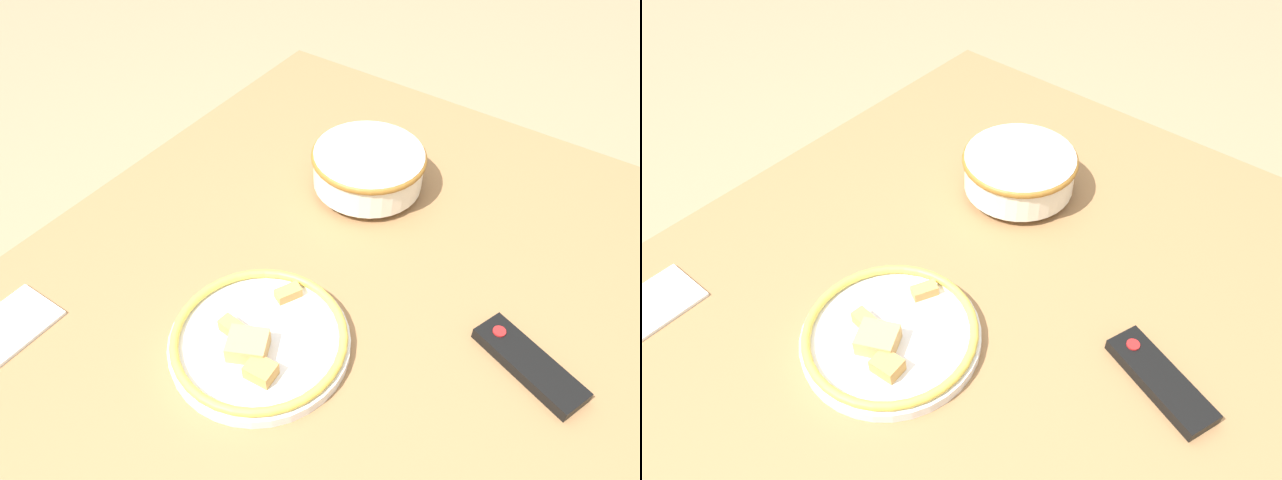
% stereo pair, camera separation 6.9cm
% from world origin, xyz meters
% --- Properties ---
extents(dining_table, '(1.35, 1.06, 0.72)m').
position_xyz_m(dining_table, '(0.00, 0.00, 0.65)').
color(dining_table, olive).
rests_on(dining_table, ground_plane).
extents(noodle_bowl, '(0.22, 0.22, 0.09)m').
position_xyz_m(noodle_bowl, '(-0.30, -0.10, 0.77)').
color(noodle_bowl, silver).
rests_on(noodle_bowl, dining_table).
extents(food_plate, '(0.28, 0.28, 0.05)m').
position_xyz_m(food_plate, '(0.11, -0.04, 0.74)').
color(food_plate, white).
rests_on(food_plate, dining_table).
extents(tv_remote, '(0.12, 0.19, 0.02)m').
position_xyz_m(tv_remote, '(-0.08, 0.32, 0.73)').
color(tv_remote, black).
rests_on(tv_remote, dining_table).
extents(folded_napkin, '(0.15, 0.10, 0.01)m').
position_xyz_m(folded_napkin, '(0.31, -0.38, 0.72)').
color(folded_napkin, white).
rests_on(folded_napkin, dining_table).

